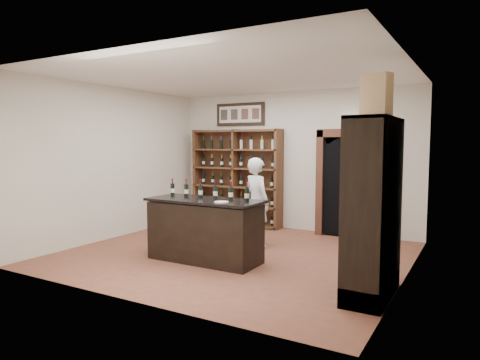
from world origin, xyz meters
name	(u,v)px	position (x,y,z in m)	size (l,w,h in m)	color
floor	(235,254)	(0.00, 0.00, 0.00)	(5.50, 5.50, 0.00)	brown
ceiling	(234,76)	(0.00, 0.00, 3.00)	(5.50, 5.50, 0.00)	white
wall_back	(292,161)	(0.00, 2.50, 1.50)	(5.50, 0.04, 3.00)	beige
wall_left	(116,163)	(-2.75, 0.00, 1.50)	(0.04, 5.00, 3.00)	beige
wall_right	(408,172)	(2.75, 0.00, 1.50)	(0.04, 5.00, 3.00)	beige
wine_shelf	(237,177)	(-1.30, 2.33, 1.10)	(2.20, 0.38, 2.20)	brown
framed_picture	(240,114)	(-1.30, 2.47, 2.55)	(1.25, 0.04, 0.52)	black
arched_doorway	(346,180)	(1.25, 2.33, 1.14)	(1.17, 0.35, 2.17)	black
emergency_light	(349,118)	(1.25, 2.42, 2.40)	(0.30, 0.10, 0.10)	white
tasting_counter	(205,230)	(-0.20, -0.60, 0.49)	(1.88, 0.78, 1.00)	black
counter_bottle_0	(172,189)	(-0.92, -0.51, 1.11)	(0.07, 0.07, 0.30)	black
counter_bottle_1	(186,190)	(-0.63, -0.51, 1.11)	(0.07, 0.07, 0.30)	black
counter_bottle_2	(200,191)	(-0.34, -0.51, 1.11)	(0.07, 0.07, 0.30)	black
counter_bottle_3	(215,192)	(-0.06, -0.51, 1.11)	(0.07, 0.07, 0.30)	black
counter_bottle_4	(231,193)	(0.23, -0.51, 1.11)	(0.07, 0.07, 0.30)	black
counter_bottle_5	(247,195)	(0.52, -0.51, 1.11)	(0.07, 0.07, 0.30)	black
side_cabinet	(375,236)	(2.52, -0.90, 0.75)	(0.48, 1.20, 2.20)	black
shopkeeper	(257,202)	(0.07, 0.68, 0.81)	(0.59, 0.39, 1.63)	silver
plate	(221,202)	(0.25, -0.81, 1.01)	(0.21, 0.21, 0.02)	silver
wine_crate	(376,96)	(2.45, -0.71, 2.47)	(0.38, 0.16, 0.54)	tan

